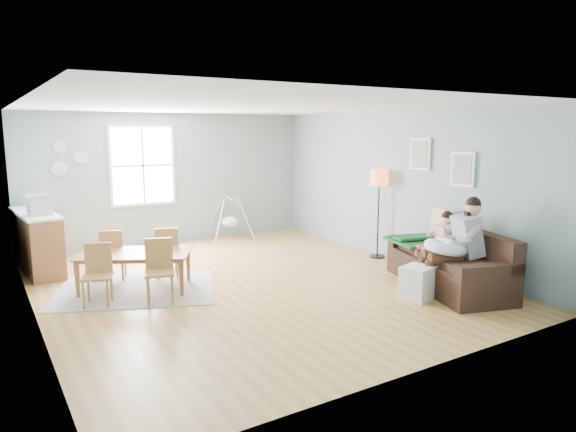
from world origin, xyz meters
TOP-DOWN VIEW (x-y plane):
  - room at (0.00, 0.00)m, footprint 8.40×9.40m
  - window at (-0.60, 3.46)m, footprint 1.32×0.08m
  - pictures at (2.97, -1.05)m, footprint 0.05×1.34m
  - wall_plates at (-2.00, 3.47)m, footprint 0.67×0.02m
  - sofa at (2.51, -1.76)m, footprint 1.57×2.39m
  - green_throw at (2.65, -1.04)m, footprint 1.18×1.08m
  - beige_pillow at (2.88, -1.28)m, footprint 0.27×0.57m
  - father at (2.28, -2.02)m, footprint 1.06×0.75m
  - nursing_pillow at (2.12, -1.97)m, footprint 0.79×0.78m
  - infant at (2.13, -1.94)m, footprint 0.20×0.38m
  - toddler at (2.50, -1.54)m, footprint 0.61×0.38m
  - floor_lamp at (2.80, 0.22)m, footprint 0.33×0.33m
  - storage_cube at (1.64, -1.91)m, footprint 0.51×0.48m
  - rug at (-1.60, 0.59)m, footprint 2.77×2.48m
  - dining_table at (-1.60, 0.59)m, footprint 1.85×1.55m
  - chair_sw at (-2.20, 0.22)m, footprint 0.49×0.49m
  - chair_se at (-1.44, -0.09)m, footprint 0.50×0.50m
  - chair_nw at (-1.76, 1.27)m, footprint 0.48×0.48m
  - chair_ne at (-0.99, 0.95)m, footprint 0.46×0.46m
  - counter at (-2.70, 2.50)m, footprint 0.68×1.84m
  - monitor at (-2.66, 2.16)m, footprint 0.37×0.35m
  - baby_swing at (1.14, 3.10)m, footprint 1.07×1.08m

SIDE VIEW (x-z plane):
  - rug at x=-1.60m, z-range 0.00..0.01m
  - storage_cube at x=1.64m, z-range 0.00..0.47m
  - dining_table at x=-1.60m, z-range 0.00..0.57m
  - sofa at x=2.51m, z-range -0.13..0.76m
  - baby_swing at x=1.14m, z-range -0.05..0.87m
  - chair_nw at x=-1.76m, z-range 0.05..0.87m
  - chair_sw at x=-2.20m, z-range 0.05..0.88m
  - chair_ne at x=-0.99m, z-range 0.05..0.88m
  - chair_se at x=-1.44m, z-range 0.05..0.93m
  - counter at x=-2.70m, z-range 0.01..1.02m
  - green_throw at x=2.65m, z-range 0.55..0.59m
  - nursing_pillow at x=2.12m, z-range 0.58..0.82m
  - toddler at x=2.50m, z-range 0.30..1.22m
  - father at x=2.28m, z-range 0.05..1.47m
  - infant at x=2.13m, z-range 0.70..0.84m
  - beige_pillow at x=2.88m, z-range 0.55..1.10m
  - monitor at x=-2.66m, z-range 1.01..1.33m
  - floor_lamp at x=2.80m, z-range 0.54..2.18m
  - window at x=-0.60m, z-range 0.84..2.46m
  - wall_plates at x=-2.00m, z-range 1.50..2.16m
  - pictures at x=2.97m, z-range 1.48..2.22m
  - room at x=0.00m, z-range 0.47..4.37m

